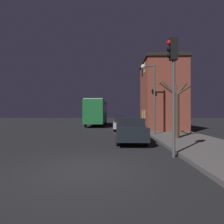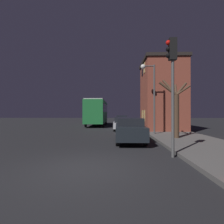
{
  "view_description": "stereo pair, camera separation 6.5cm",
  "coord_description": "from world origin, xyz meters",
  "px_view_note": "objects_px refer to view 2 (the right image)",
  "views": [
    {
      "loc": [
        1.01,
        -5.65,
        1.82
      ],
      "look_at": [
        0.56,
        13.17,
        1.93
      ],
      "focal_mm": 28.0,
      "sensor_mm": 36.0,
      "label": 1
    },
    {
      "loc": [
        1.07,
        -5.65,
        1.82
      ],
      "look_at": [
        0.56,
        13.17,
        1.93
      ],
      "focal_mm": 28.0,
      "sensor_mm": 36.0,
      "label": 2
    }
  ],
  "objects_px": {
    "bare_tree": "(176,108)",
    "bus": "(97,111)",
    "traffic_light": "(172,73)",
    "streetlamp": "(150,87)",
    "car_near_lane": "(129,129)",
    "car_far_lane": "(122,120)",
    "car_mid_lane": "(122,123)"
  },
  "relations": [
    {
      "from": "streetlamp",
      "to": "car_mid_lane",
      "type": "distance_m",
      "value": 5.9
    },
    {
      "from": "car_near_lane",
      "to": "car_mid_lane",
      "type": "relative_size",
      "value": 1.08
    },
    {
      "from": "car_near_lane",
      "to": "car_far_lane",
      "type": "distance_m",
      "value": 17.44
    },
    {
      "from": "streetlamp",
      "to": "bare_tree",
      "type": "xyz_separation_m",
      "value": [
        1.3,
        -2.24,
        -1.79
      ]
    },
    {
      "from": "bare_tree",
      "to": "car_mid_lane",
      "type": "bearing_deg",
      "value": 117.15
    },
    {
      "from": "streetlamp",
      "to": "bus",
      "type": "distance_m",
      "value": 12.68
    },
    {
      "from": "traffic_light",
      "to": "car_near_lane",
      "type": "height_order",
      "value": "traffic_light"
    },
    {
      "from": "car_near_lane",
      "to": "car_far_lane",
      "type": "height_order",
      "value": "car_near_lane"
    },
    {
      "from": "bare_tree",
      "to": "bus",
      "type": "xyz_separation_m",
      "value": [
        -6.87,
        13.48,
        -0.01
      ]
    },
    {
      "from": "traffic_light",
      "to": "bus",
      "type": "height_order",
      "value": "traffic_light"
    },
    {
      "from": "bus",
      "to": "car_far_lane",
      "type": "bearing_deg",
      "value": 40.99
    },
    {
      "from": "car_near_lane",
      "to": "car_far_lane",
      "type": "bearing_deg",
      "value": 90.06
    },
    {
      "from": "car_mid_lane",
      "to": "car_far_lane",
      "type": "distance_m",
      "value": 9.97
    },
    {
      "from": "car_near_lane",
      "to": "bare_tree",
      "type": "bearing_deg",
      "value": 13.79
    },
    {
      "from": "car_near_lane",
      "to": "traffic_light",
      "type": "bearing_deg",
      "value": -69.33
    },
    {
      "from": "car_mid_lane",
      "to": "bus",
      "type": "bearing_deg",
      "value": 116.87
    },
    {
      "from": "traffic_light",
      "to": "bus",
      "type": "xyz_separation_m",
      "value": [
        -5.15,
        18.17,
        -1.33
      ]
    },
    {
      "from": "car_near_lane",
      "to": "car_far_lane",
      "type": "xyz_separation_m",
      "value": [
        -0.02,
        17.44,
        -0.03
      ]
    },
    {
      "from": "traffic_light",
      "to": "car_near_lane",
      "type": "xyz_separation_m",
      "value": [
        -1.47,
        3.91,
        -2.69
      ]
    },
    {
      "from": "bare_tree",
      "to": "traffic_light",
      "type": "bearing_deg",
      "value": -110.2
    },
    {
      "from": "traffic_light",
      "to": "bare_tree",
      "type": "height_order",
      "value": "traffic_light"
    },
    {
      "from": "bare_tree",
      "to": "car_mid_lane",
      "type": "xyz_separation_m",
      "value": [
        -3.43,
        6.69,
        -1.44
      ]
    },
    {
      "from": "streetlamp",
      "to": "car_near_lane",
      "type": "xyz_separation_m",
      "value": [
        -1.9,
        -3.02,
        -3.17
      ]
    },
    {
      "from": "streetlamp",
      "to": "traffic_light",
      "type": "height_order",
      "value": "streetlamp"
    },
    {
      "from": "traffic_light",
      "to": "car_far_lane",
      "type": "relative_size",
      "value": 1.25
    },
    {
      "from": "bare_tree",
      "to": "car_far_lane",
      "type": "relative_size",
      "value": 1.04
    },
    {
      "from": "car_far_lane",
      "to": "car_mid_lane",
      "type": "bearing_deg",
      "value": -91.23
    },
    {
      "from": "car_near_lane",
      "to": "car_far_lane",
      "type": "relative_size",
      "value": 1.19
    },
    {
      "from": "traffic_light",
      "to": "bare_tree",
      "type": "xyz_separation_m",
      "value": [
        1.73,
        4.69,
        -1.32
      ]
    },
    {
      "from": "car_near_lane",
      "to": "bus",
      "type": "bearing_deg",
      "value": 104.44
    },
    {
      "from": "traffic_light",
      "to": "streetlamp",
      "type": "bearing_deg",
      "value": 86.45
    },
    {
      "from": "bare_tree",
      "to": "car_far_lane",
      "type": "height_order",
      "value": "bare_tree"
    }
  ]
}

